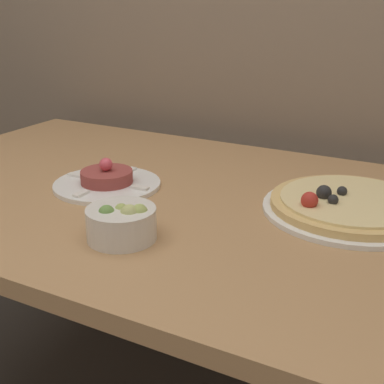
# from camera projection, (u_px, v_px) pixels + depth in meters

# --- Properties ---
(dining_table) EXTENTS (1.42, 0.89, 0.73)m
(dining_table) POSITION_uv_depth(u_px,v_px,m) (165.00, 227.00, 1.22)
(dining_table) COLOR #AD7F51
(dining_table) RESTS_ON ground_plane
(pizza_plate) EXTENTS (0.35, 0.35, 0.06)m
(pizza_plate) POSITION_uv_depth(u_px,v_px,m) (351.00, 205.00, 1.08)
(pizza_plate) COLOR white
(pizza_plate) RESTS_ON dining_table
(tartare_plate) EXTENTS (0.24, 0.24, 0.07)m
(tartare_plate) POSITION_uv_depth(u_px,v_px,m) (107.00, 181.00, 1.22)
(tartare_plate) COLOR white
(tartare_plate) RESTS_ON dining_table
(small_bowl) EXTENTS (0.13, 0.13, 0.07)m
(small_bowl) POSITION_uv_depth(u_px,v_px,m) (122.00, 223.00, 0.95)
(small_bowl) COLOR silver
(small_bowl) RESTS_ON dining_table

